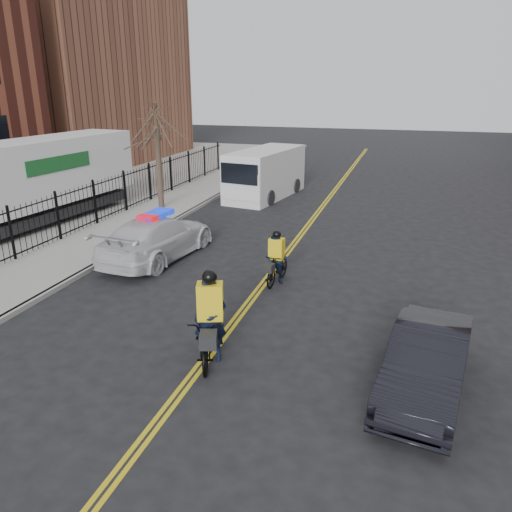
{
  "coord_description": "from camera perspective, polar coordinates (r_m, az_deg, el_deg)",
  "views": [
    {
      "loc": [
        4.1,
        -11.98,
        6.1
      ],
      "look_at": [
        0.07,
        1.16,
        1.3
      ],
      "focal_mm": 35.0,
      "sensor_mm": 36.0,
      "label": 1
    }
  ],
  "objects": [
    {
      "name": "sidewalk",
      "position": [
        23.88,
        -12.7,
        4.16
      ],
      "size": [
        3.0,
        60.0,
        0.15
      ],
      "primitive_type": "cube",
      "color": "gray",
      "rests_on": "ground"
    },
    {
      "name": "police_cruiser",
      "position": [
        18.41,
        -11.21,
        2.1
      ],
      "size": [
        2.71,
        5.56,
        1.72
      ],
      "rotation": [
        0.0,
        0.0,
        3.04
      ],
      "color": "silver",
      "rests_on": "ground"
    },
    {
      "name": "dark_sedan",
      "position": [
        10.98,
        18.92,
        -11.4
      ],
      "size": [
        2.1,
        4.39,
        1.39
      ],
      "primitive_type": "imported",
      "rotation": [
        0.0,
        0.0,
        -0.15
      ],
      "color": "black",
      "rests_on": "ground"
    },
    {
      "name": "street_tree",
      "position": [
        25.03,
        -11.22,
        13.02
      ],
      "size": [
        3.2,
        3.2,
        4.8
      ],
      "color": "#362920",
      "rests_on": "sidewalk"
    },
    {
      "name": "curb",
      "position": [
        23.19,
        -9.46,
        3.92
      ],
      "size": [
        0.2,
        60.0,
        0.15
      ],
      "primitive_type": "cube",
      "color": "gray",
      "rests_on": "ground"
    },
    {
      "name": "iron_fence",
      "position": [
        24.43,
        -15.95,
        6.46
      ],
      "size": [
        0.12,
        28.0,
        2.0
      ],
      "primitive_type": null,
      "color": "black",
      "rests_on": "ground"
    },
    {
      "name": "cyclist_far",
      "position": [
        15.83,
        2.34,
        -0.76
      ],
      "size": [
        0.85,
        1.77,
        1.75
      ],
      "rotation": [
        0.0,
        0.0,
        -0.12
      ],
      "color": "black",
      "rests_on": "ground"
    },
    {
      "name": "ground",
      "position": [
        14.06,
        -1.68,
        -6.48
      ],
      "size": [
        120.0,
        120.0,
        0.0
      ],
      "primitive_type": "plane",
      "color": "black",
      "rests_on": "ground"
    },
    {
      "name": "semi_trailer",
      "position": [
        23.78,
        -25.1,
        7.85
      ],
      "size": [
        3.61,
        12.24,
        3.76
      ],
      "rotation": [
        0.0,
        0.0,
        -0.1
      ],
      "color": "silver",
      "rests_on": "ground"
    },
    {
      "name": "center_line_right",
      "position": [
        21.27,
        5.43,
        2.52
      ],
      "size": [
        0.1,
        60.0,
        0.01
      ],
      "primitive_type": "cube",
      "color": "gold",
      "rests_on": "ground"
    },
    {
      "name": "center_line_left",
      "position": [
        21.31,
        5.01,
        2.55
      ],
      "size": [
        0.1,
        60.0,
        0.01
      ],
      "primitive_type": "cube",
      "color": "gold",
      "rests_on": "ground"
    },
    {
      "name": "cargo_van",
      "position": [
        27.94,
        0.93,
        9.31
      ],
      "size": [
        3.22,
        6.52,
        2.62
      ],
      "rotation": [
        0.0,
        0.0,
        -0.16
      ],
      "color": "silver",
      "rests_on": "ground"
    },
    {
      "name": "warehouse_far",
      "position": [
        45.05,
        -21.18,
        19.19
      ],
      "size": [
        14.0,
        18.0,
        14.0
      ],
      "primitive_type": "cube",
      "color": "brown",
      "rests_on": "ground"
    },
    {
      "name": "cyclist_near",
      "position": [
        11.56,
        -5.16,
        -8.31
      ],
      "size": [
        1.44,
        2.38,
        2.21
      ],
      "rotation": [
        0.0,
        0.0,
        0.31
      ],
      "color": "black",
      "rests_on": "ground"
    }
  ]
}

